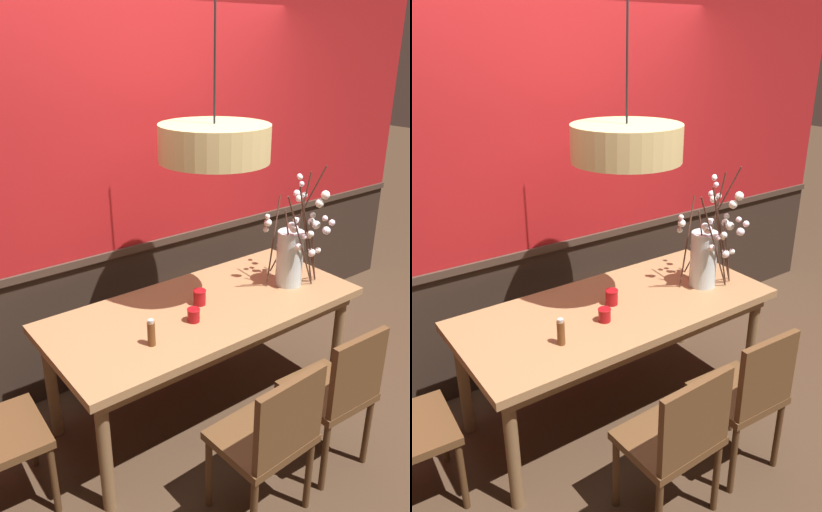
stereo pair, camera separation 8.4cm
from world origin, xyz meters
TOP-DOWN VIEW (x-y plane):
  - ground_plane at (0.00, 0.00)m, footprint 24.00×24.00m
  - back_wall at (0.00, 0.76)m, footprint 5.54×0.14m
  - dining_table at (0.00, 0.00)m, footprint 1.96×0.88m
  - chair_near_side_right at (0.26, -0.84)m, footprint 0.42×0.43m
  - chair_near_side_left at (-0.26, -0.87)m, footprint 0.46×0.40m
  - chair_far_side_right at (0.29, 0.85)m, footprint 0.46×0.43m
  - vase_with_blossoms at (0.64, -0.10)m, footprint 0.41×0.45m
  - candle_holder_nearer_center at (-0.17, -0.11)m, footprint 0.08×0.08m
  - candle_holder_nearer_edge at (-0.02, 0.03)m, footprint 0.08×0.08m
  - condiment_bottle at (-0.50, -0.18)m, footprint 0.04×0.04m
  - pendant_lamp at (0.07, 0.01)m, footprint 0.62×0.62m

SIDE VIEW (x-z plane):
  - ground_plane at x=0.00m, z-range 0.00..0.00m
  - chair_near_side_left at x=-0.26m, z-range 0.07..0.96m
  - chair_near_side_right at x=0.26m, z-range 0.06..0.97m
  - chair_far_side_right at x=0.29m, z-range 0.06..1.05m
  - dining_table at x=0.00m, z-range 0.30..1.05m
  - candle_holder_nearer_center at x=-0.17m, z-range 0.76..0.84m
  - candle_holder_nearer_edge at x=-0.02m, z-range 0.76..0.86m
  - condiment_bottle at x=-0.50m, z-range 0.75..0.91m
  - vase_with_blossoms at x=0.64m, z-range 0.58..1.36m
  - back_wall at x=0.00m, z-range -0.01..2.92m
  - pendant_lamp at x=0.07m, z-range 1.10..2.39m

